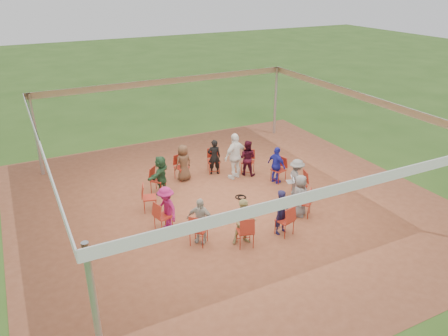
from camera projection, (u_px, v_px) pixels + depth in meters
name	position (u px, v px, depth m)	size (l,w,h in m)	color
ground	(227.00, 203.00, 13.96)	(80.00, 80.00, 0.00)	#30551A
dirt_patch	(227.00, 203.00, 13.96)	(13.00, 13.00, 0.00)	brown
tent	(227.00, 133.00, 12.99)	(10.33, 10.33, 3.00)	#B2B2B7
chair_0	(300.00, 184.00, 14.21)	(0.42, 0.44, 0.90)	#9F2819
chair_1	(279.00, 170.00, 15.23)	(0.42, 0.44, 0.90)	#9F2819
chair_2	(248.00, 162.00, 15.86)	(0.42, 0.44, 0.90)	#9F2819
chair_3	(214.00, 161.00, 15.94)	(0.42, 0.44, 0.90)	#9F2819
chair_4	(182.00, 167.00, 15.43)	(0.42, 0.44, 0.90)	#9F2819
chair_5	(158.00, 180.00, 14.48)	(0.42, 0.44, 0.90)	#9F2819
chair_6	(150.00, 198.00, 13.34)	(0.42, 0.44, 0.90)	#9F2819
chair_7	(163.00, 216.00, 12.32)	(0.42, 0.44, 0.90)	#9F2819
chair_8	(199.00, 230.00, 11.68)	(0.42, 0.44, 0.90)	#9F2819
chair_9	(245.00, 231.00, 11.61)	(0.42, 0.44, 0.90)	#9F2819
chair_10	(285.00, 220.00, 12.12)	(0.42, 0.44, 0.90)	#9F2819
chair_11	(303.00, 202.00, 13.07)	(0.42, 0.44, 0.90)	#9F2819
person_seated_0	(296.00, 178.00, 14.10)	(0.85, 0.42, 1.32)	slate
person_seated_1	(277.00, 165.00, 15.07)	(0.77, 0.39, 1.32)	#1F229C
person_seated_2	(247.00, 158.00, 15.67)	(0.64, 0.37, 1.32)	#380B1A
person_seated_3	(214.00, 157.00, 15.74)	(0.48, 0.32, 1.32)	black
person_seated_4	(183.00, 163.00, 15.26)	(0.64, 0.36, 1.32)	#503522
person_seated_5	(161.00, 175.00, 14.36)	(1.22, 0.46, 1.32)	#264E2E
person_seated_6	(166.00, 208.00, 12.30)	(0.85, 0.42, 1.32)	#941858
person_seated_7	(200.00, 220.00, 11.70)	(0.77, 0.39, 1.32)	#ABA498
person_seated_8	(244.00, 222.00, 11.63)	(0.64, 0.37, 1.32)	tan
person_seated_9	(282.00, 212.00, 12.11)	(0.48, 0.32, 1.32)	#181638
person_seated_10	(300.00, 195.00, 13.02)	(0.64, 0.36, 1.32)	slate
standing_person	(235.00, 156.00, 15.34)	(0.99, 0.51, 1.68)	white
cable_coil	(241.00, 197.00, 14.29)	(0.46, 0.46, 0.03)	black
laptop	(291.00, 180.00, 14.09)	(0.30, 0.34, 0.20)	#B7B7BC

